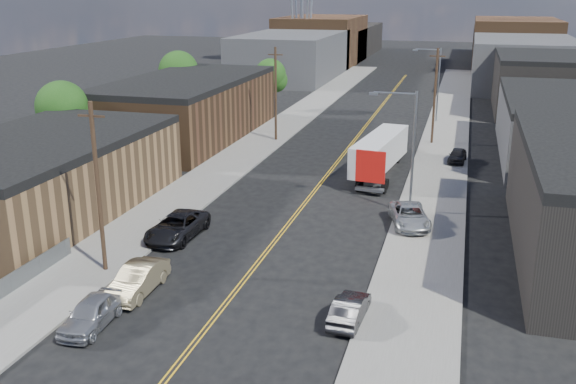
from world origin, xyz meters
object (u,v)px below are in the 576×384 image
Objects in this scene: car_right_lot_c at (457,155)px; car_ahead_truck at (390,147)px; semi_truck at (382,150)px; car_left_a at (92,313)px; car_right_lot_a at (410,215)px; car_left_c at (177,226)px; car_right_oncoming at (350,309)px; car_left_b at (138,280)px.

car_ahead_truck is at bearing 172.45° from car_right_lot_c.
car_left_a is at bearing -100.25° from semi_truck.
car_ahead_truck is (-3.72, 19.90, -0.08)m from car_right_lot_a.
car_left_c is 28.19m from car_ahead_truck.
car_right_oncoming is at bearing -80.06° from car_ahead_truck.
car_left_c is at bearing -171.82° from car_right_lot_a.
semi_truck is at bearing 91.18° from car_right_lot_a.
car_right_lot_a is (13.22, 14.10, 0.07)m from car_left_b.
car_right_oncoming is 32.80m from car_right_lot_c.
car_left_a is at bearing -96.54° from car_left_b.
car_left_c is at bearing 91.94° from car_left_a.
semi_truck reaches higher than car_right_lot_c.
car_right_lot_a is (3.72, -13.30, -1.23)m from semi_truck.
car_right_oncoming is at bearing -29.75° from car_left_c.
car_left_b reaches higher than car_left_a.
car_left_b and car_right_lot_a have the same top height.
car_right_oncoming is (11.60, 0.00, -0.13)m from car_left_b.
car_left_a is at bearing -98.26° from car_ahead_truck.
car_left_a is (-9.92, -31.28, -1.34)m from semi_truck.
car_right_lot_a is at bearing -93.18° from car_right_lot_c.
car_right_lot_c is (4.40, 32.51, 0.13)m from car_right_oncoming.
semi_truck is 2.51× the size of car_left_c.
car_right_oncoming is at bearing -111.03° from car_right_lot_a.
car_left_b is (0.42, 3.89, 0.04)m from car_left_a.
car_left_a is 11.93m from car_left_c.
semi_truck is 27.51m from car_right_oncoming.
car_left_a is 39.16m from car_ahead_truck.
car_left_a reaches higher than car_right_oncoming.
car_right_lot_a is at bearing -93.25° from car_right_oncoming.
semi_truck reaches higher than car_left_c.
car_left_c is at bearing 99.51° from car_left_b.
car_left_b is 8.12m from car_left_c.
car_right_lot_c is (16.42, 36.39, 0.04)m from car_left_a.
semi_truck is 3.57× the size of car_right_oncoming.
car_right_oncoming is at bearing -0.41° from car_left_b.
semi_truck is 2.99× the size of car_left_b.
car_left_c is 1.11× the size of car_right_lot_a.
car_ahead_truck is (-2.10, 34.00, 0.13)m from car_right_oncoming.
car_left_c is (-0.98, 11.89, 0.05)m from car_left_a.
car_left_b is at bearing -101.78° from semi_truck.
car_right_oncoming is at bearing 15.14° from car_left_a.
car_left_c is 30.05m from car_right_lot_c.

